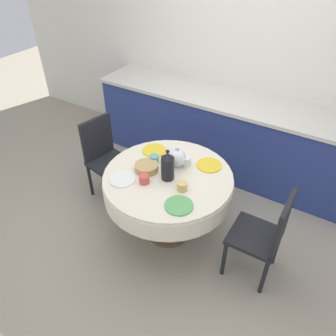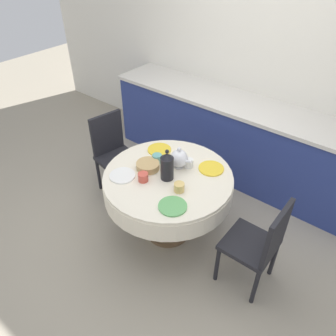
{
  "view_description": "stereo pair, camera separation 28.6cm",
  "coord_description": "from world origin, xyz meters",
  "views": [
    {
      "loc": [
        1.19,
        -1.94,
        2.55
      ],
      "look_at": [
        0.0,
        0.0,
        0.81
      ],
      "focal_mm": 35.0,
      "sensor_mm": 36.0,
      "label": 1
    },
    {
      "loc": [
        1.42,
        -1.78,
        2.55
      ],
      "look_at": [
        0.0,
        0.0,
        0.81
      ],
      "focal_mm": 35.0,
      "sensor_mm": 36.0,
      "label": 2
    }
  ],
  "objects": [
    {
      "name": "bread_basket",
      "position": [
        -0.2,
        -0.04,
        0.76
      ],
      "size": [
        0.21,
        0.21,
        0.06
      ],
      "primitive_type": "cylinder",
      "color": "tan",
      "rests_on": "dining_table"
    },
    {
      "name": "plate_far_right",
      "position": [
        0.25,
        0.32,
        0.74
      ],
      "size": [
        0.23,
        0.23,
        0.01
      ],
      "primitive_type": "cylinder",
      "color": "yellow",
      "rests_on": "dining_table"
    },
    {
      "name": "cup_far_right",
      "position": [
        0.06,
        0.22,
        0.77
      ],
      "size": [
        0.09,
        0.09,
        0.08
      ],
      "primitive_type": "cylinder",
      "color": "white",
      "rests_on": "dining_table"
    },
    {
      "name": "cup_near_left",
      "position": [
        -0.12,
        -0.19,
        0.77
      ],
      "size": [
        0.09,
        0.09,
        0.08
      ],
      "primitive_type": "cylinder",
      "color": "#CC4C3D",
      "rests_on": "dining_table"
    },
    {
      "name": "coffee_carafe",
      "position": [
        0.02,
        -0.03,
        0.86
      ],
      "size": [
        0.12,
        0.12,
        0.3
      ],
      "color": "black",
      "rests_on": "dining_table"
    },
    {
      "name": "plate_near_left",
      "position": [
        -0.31,
        -0.26,
        0.74
      ],
      "size": [
        0.23,
        0.23,
        0.01
      ],
      "primitive_type": "cylinder",
      "color": "white",
      "rests_on": "dining_table"
    },
    {
      "name": "dining_table",
      "position": [
        0.0,
        0.0,
        0.61
      ],
      "size": [
        1.17,
        1.17,
        0.73
      ],
      "color": "brown",
      "rests_on": "ground_plane"
    },
    {
      "name": "chair_left",
      "position": [
        0.93,
        0.0,
        0.51
      ],
      "size": [
        0.4,
        0.4,
        0.92
      ],
      "rotation": [
        0.0,
        0.0,
        -4.71
      ],
      "color": "black",
      "rests_on": "ground_plane"
    },
    {
      "name": "teapot",
      "position": [
        -0.0,
        0.16,
        0.83
      ],
      "size": [
        0.23,
        0.16,
        0.21
      ],
      "color": "white",
      "rests_on": "dining_table"
    },
    {
      "name": "cup_near_right",
      "position": [
        0.2,
        -0.1,
        0.77
      ],
      "size": [
        0.09,
        0.09,
        0.08
      ],
      "primitive_type": "cylinder",
      "color": "#DBB766",
      "rests_on": "dining_table"
    },
    {
      "name": "ground_plane",
      "position": [
        0.0,
        0.0,
        0.0
      ],
      "size": [
        12.0,
        12.0,
        0.0
      ],
      "primitive_type": "plane",
      "color": "#9E937F"
    },
    {
      "name": "kitchen_counter",
      "position": [
        0.0,
        1.31,
        0.47
      ],
      "size": [
        3.24,
        0.64,
        0.94
      ],
      "color": "navy",
      "rests_on": "ground_plane"
    },
    {
      "name": "plate_near_right",
      "position": [
        0.28,
        -0.29,
        0.74
      ],
      "size": [
        0.23,
        0.23,
        0.01
      ],
      "primitive_type": "cylinder",
      "color": "#5BA85B",
      "rests_on": "dining_table"
    },
    {
      "name": "cup_far_left",
      "position": [
        -0.21,
        0.1,
        0.77
      ],
      "size": [
        0.09,
        0.09,
        0.08
      ],
      "primitive_type": "cylinder",
      "color": "#5BA39E",
      "rests_on": "dining_table"
    },
    {
      "name": "chair_right",
      "position": [
        -0.91,
        0.18,
        0.51
      ],
      "size": [
        0.47,
        0.47,
        0.92
      ],
      "rotation": [
        0.0,
        0.0,
        -1.76
      ],
      "color": "black",
      "rests_on": "ground_plane"
    },
    {
      "name": "plate_far_left",
      "position": [
        -0.31,
        0.25,
        0.74
      ],
      "size": [
        0.23,
        0.23,
        0.01
      ],
      "primitive_type": "cylinder",
      "color": "yellow",
      "rests_on": "dining_table"
    },
    {
      "name": "wall_back",
      "position": [
        0.0,
        1.64,
        1.3
      ],
      "size": [
        7.0,
        0.05,
        2.6
      ],
      "color": "silver",
      "rests_on": "ground_plane"
    }
  ]
}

